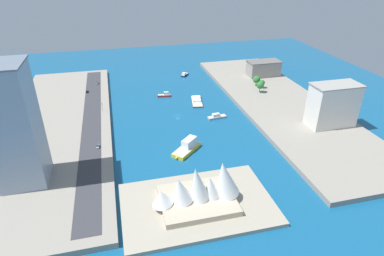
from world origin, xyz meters
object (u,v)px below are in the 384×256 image
at_px(yacht_sleek_gray, 217,117).
at_px(van_white, 98,146).
at_px(tugboat_red, 164,95).
at_px(suv_black, 87,91).
at_px(traffic_light_waterfront, 102,106).
at_px(hotel_broad_white, 333,105).
at_px(barge_flat_brown, 197,101).
at_px(opera_landmark, 201,189).
at_px(patrol_launch_navy, 185,74).
at_px(sedan_silver, 97,83).
at_px(tower_tall_glass, 13,126).
at_px(carpark_squat_concrete, 263,68).
at_px(ferry_yellow_fast, 187,147).

xyz_separation_m(yacht_sleek_gray, van_white, (86.98, 27.77, 2.83)).
bearing_deg(tugboat_red, suv_black, -15.89).
bearing_deg(traffic_light_waterfront, van_white, 86.44).
distance_m(hotel_broad_white, traffic_light_waterfront, 167.58).
relative_size(barge_flat_brown, opera_landmark, 0.56).
relative_size(van_white, opera_landmark, 0.10).
distance_m(patrol_launch_navy, hotel_broad_white, 156.53).
relative_size(yacht_sleek_gray, sedan_silver, 3.25).
distance_m(tower_tall_glass, sedan_silver, 149.51).
bearing_deg(van_white, carpark_squat_concrete, -147.20).
xyz_separation_m(ferry_yellow_fast, carpark_squat_concrete, (-104.61, -114.52, 7.94)).
bearing_deg(suv_black, sedan_silver, -114.10).
distance_m(tugboat_red, hotel_broad_white, 135.83).
bearing_deg(tower_tall_glass, carpark_squat_concrete, -146.92).
height_order(tugboat_red, ferry_yellow_fast, ferry_yellow_fast).
relative_size(traffic_light_waterfront, opera_landmark, 0.15).
distance_m(tugboat_red, sedan_silver, 68.12).
bearing_deg(tower_tall_glass, patrol_launch_navy, -128.17).
relative_size(hotel_broad_white, carpark_squat_concrete, 1.03).
distance_m(van_white, traffic_light_waterfront, 54.99).
bearing_deg(patrol_launch_navy, hotel_broad_white, 118.13).
xyz_separation_m(carpark_squat_concrete, traffic_light_waterfront, (155.76, 47.80, -2.99)).
distance_m(yacht_sleek_gray, van_white, 91.35).
bearing_deg(yacht_sleek_gray, carpark_squat_concrete, -133.98).
height_order(tugboat_red, barge_flat_brown, tugboat_red).
distance_m(sedan_silver, opera_landmark, 187.58).
bearing_deg(hotel_broad_white, sedan_silver, -38.10).
xyz_separation_m(hotel_broad_white, van_white, (158.58, -7.56, -14.22)).
bearing_deg(ferry_yellow_fast, yacht_sleek_gray, -129.23).
relative_size(barge_flat_brown, patrol_launch_navy, 2.34).
bearing_deg(traffic_light_waterfront, yacht_sleek_gray, 162.09).
relative_size(yacht_sleek_gray, suv_black, 3.04).
relative_size(carpark_squat_concrete, traffic_light_waterfront, 4.92).
distance_m(carpark_squat_concrete, suv_black, 168.88).
bearing_deg(patrol_launch_navy, yacht_sleek_gray, 90.99).
relative_size(tugboat_red, carpark_squat_concrete, 0.39).
relative_size(tugboat_red, sedan_silver, 2.64).
relative_size(yacht_sleek_gray, opera_landmark, 0.35).
bearing_deg(barge_flat_brown, suv_black, -22.03).
xyz_separation_m(carpark_squat_concrete, opera_landmark, (109.98, 165.85, -0.63)).
height_order(sedan_silver, suv_black, sedan_silver).
height_order(tugboat_red, opera_landmark, opera_landmark).
bearing_deg(carpark_squat_concrete, sedan_silver, -5.30).
distance_m(sedan_silver, traffic_light_waterfront, 62.89).
xyz_separation_m(tugboat_red, traffic_light_waterfront, (52.23, 24.64, 6.15)).
xyz_separation_m(yacht_sleek_gray, hotel_broad_white, (-71.60, 35.33, 17.05)).
bearing_deg(tugboat_red, patrol_launch_navy, -120.49).
bearing_deg(sedan_silver, van_white, 90.40).
relative_size(ferry_yellow_fast, hotel_broad_white, 0.65).
xyz_separation_m(patrol_launch_navy, sedan_silver, (86.04, 12.22, 2.87)).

